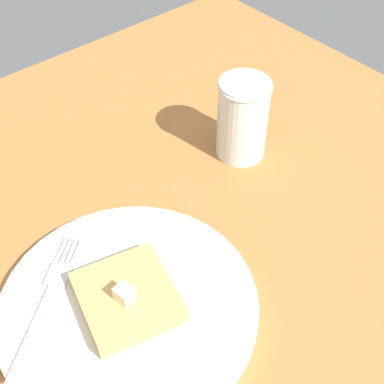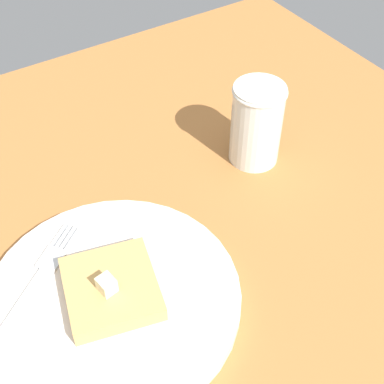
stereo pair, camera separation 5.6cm
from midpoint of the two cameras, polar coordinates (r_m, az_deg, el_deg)
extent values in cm
cube|color=#A86A34|center=(52.68, 0.62, -14.41)|extent=(98.35, 98.35, 1.93)
cylinder|color=silver|center=(52.64, -5.36, -11.35)|extent=(24.69, 24.69, 1.40)
torus|color=brown|center=(52.39, -5.38, -11.18)|extent=(24.69, 24.69, 0.80)
cube|color=tan|center=(51.30, -5.48, -10.38)|extent=(10.35, 10.61, 1.81)
cube|color=#F0EFC2|center=(49.48, -5.87, -10.01)|extent=(1.69, 1.82, 1.60)
cube|color=silver|center=(52.34, -15.25, -12.37)|extent=(8.39, 6.93, 0.36)
cube|color=silver|center=(55.16, -11.96, -7.17)|extent=(3.56, 3.46, 0.36)
cube|color=silver|center=(57.01, -11.30, -4.69)|extent=(2.70, 2.24, 0.36)
cube|color=silver|center=(56.79, -10.81, -4.84)|extent=(2.70, 2.24, 0.36)
cube|color=silver|center=(56.59, -10.32, -4.99)|extent=(2.70, 2.24, 0.36)
cube|color=silver|center=(56.38, -9.82, -5.14)|extent=(2.70, 2.24, 0.36)
cylinder|color=#371605|center=(65.31, 9.22, 5.91)|extent=(5.60, 5.60, 7.00)
cylinder|color=silver|center=(64.29, 9.39, 7.04)|extent=(6.08, 6.08, 10.30)
torus|color=silver|center=(61.51, 9.91, 10.45)|extent=(6.34, 6.34, 0.50)
camera|label=1|loc=(0.03, -87.13, 2.94)|focal=50.00mm
camera|label=2|loc=(0.03, 92.87, -2.94)|focal=50.00mm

